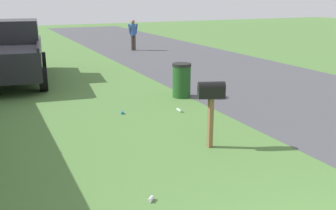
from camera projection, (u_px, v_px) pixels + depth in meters
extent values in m
cube|color=#47474C|center=(325.00, 101.00, 11.09)|extent=(60.00, 6.64, 0.01)
cube|color=brown|center=(210.00, 123.00, 7.61)|extent=(0.09, 0.09, 1.02)
cube|color=black|center=(211.00, 92.00, 7.44)|extent=(0.36, 0.55, 0.22)
cylinder|color=black|center=(212.00, 87.00, 7.41)|extent=(0.36, 0.55, 0.20)
cube|color=red|center=(208.00, 88.00, 7.52)|extent=(0.02, 0.04, 0.18)
cube|color=black|center=(15.00, 57.00, 13.44)|extent=(5.49, 2.47, 0.90)
cube|color=black|center=(13.00, 31.00, 13.80)|extent=(2.00, 1.87, 0.76)
cube|color=black|center=(13.00, 31.00, 13.80)|extent=(1.95, 1.90, 0.53)
cube|color=black|center=(38.00, 45.00, 12.47)|extent=(2.74, 0.44, 0.12)
cylinder|color=black|center=(43.00, 62.00, 15.44)|extent=(0.79, 0.36, 0.76)
cylinder|color=black|center=(43.00, 79.00, 12.23)|extent=(0.79, 0.36, 0.76)
cylinder|color=#1E4C1E|center=(182.00, 82.00, 11.45)|extent=(0.54, 0.54, 0.93)
cylinder|color=black|center=(182.00, 65.00, 11.32)|extent=(0.56, 0.56, 0.08)
cylinder|color=#4C4238|center=(135.00, 43.00, 21.33)|extent=(0.14, 0.14, 0.82)
cylinder|color=#4C4238|center=(132.00, 43.00, 21.28)|extent=(0.14, 0.14, 0.82)
cylinder|color=#335999|center=(133.00, 30.00, 21.11)|extent=(0.30, 0.30, 0.62)
sphere|color=#8C6647|center=(133.00, 22.00, 20.99)|extent=(0.22, 0.22, 0.22)
cylinder|color=#335999|center=(136.00, 29.00, 21.17)|extent=(0.09, 0.17, 0.56)
cylinder|color=#335999|center=(129.00, 29.00, 21.02)|extent=(0.09, 0.17, 0.56)
cylinder|color=blue|center=(122.00, 113.00, 9.91)|extent=(0.13, 0.09, 0.07)
cylinder|color=#B2D8BF|center=(179.00, 110.00, 10.10)|extent=(0.22, 0.08, 0.07)
cylinder|color=silver|center=(151.00, 199.00, 5.69)|extent=(0.13, 0.13, 0.07)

